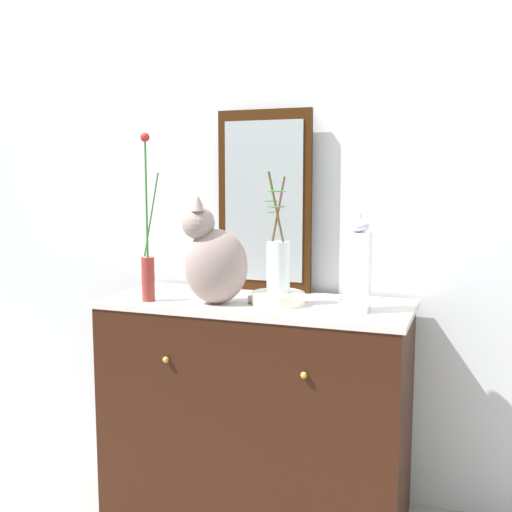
{
  "coord_description": "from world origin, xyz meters",
  "views": [
    {
      "loc": [
        0.8,
        -2.23,
        1.37
      ],
      "look_at": [
        0.0,
        0.0,
        1.07
      ],
      "focal_mm": 42.65,
      "sensor_mm": 36.0,
      "label": 1
    }
  ],
  "objects_px": {
    "bowl_porcelain": "(278,298)",
    "jar_lidded_porcelain": "(358,266)",
    "mirror_leaning": "(264,201)",
    "vase_slim_green": "(148,262)",
    "vase_glass_clear": "(278,262)",
    "sideboard": "(256,408)",
    "cat_sitting": "(214,260)"
  },
  "relations": [
    {
      "from": "sideboard",
      "to": "mirror_leaning",
      "type": "distance_m",
      "value": 0.86
    },
    {
      "from": "sideboard",
      "to": "jar_lidded_porcelain",
      "type": "height_order",
      "value": "jar_lidded_porcelain"
    },
    {
      "from": "mirror_leaning",
      "to": "bowl_porcelain",
      "type": "xyz_separation_m",
      "value": [
        0.15,
        -0.27,
        -0.36
      ]
    },
    {
      "from": "sideboard",
      "to": "jar_lidded_porcelain",
      "type": "xyz_separation_m",
      "value": [
        0.41,
        -0.05,
        0.61
      ]
    },
    {
      "from": "cat_sitting",
      "to": "bowl_porcelain",
      "type": "bearing_deg",
      "value": 16.22
    },
    {
      "from": "mirror_leaning",
      "to": "vase_slim_green",
      "type": "distance_m",
      "value": 0.57
    },
    {
      "from": "sideboard",
      "to": "jar_lidded_porcelain",
      "type": "distance_m",
      "value": 0.74
    },
    {
      "from": "vase_slim_green",
      "to": "vase_glass_clear",
      "type": "distance_m",
      "value": 0.52
    },
    {
      "from": "bowl_porcelain",
      "to": "jar_lidded_porcelain",
      "type": "relative_size",
      "value": 0.56
    },
    {
      "from": "mirror_leaning",
      "to": "vase_slim_green",
      "type": "bearing_deg",
      "value": -133.42
    },
    {
      "from": "bowl_porcelain",
      "to": "vase_glass_clear",
      "type": "xyz_separation_m",
      "value": [
        -0.0,
        -0.0,
        0.14
      ]
    },
    {
      "from": "cat_sitting",
      "to": "vase_slim_green",
      "type": "height_order",
      "value": "vase_slim_green"
    },
    {
      "from": "vase_glass_clear",
      "to": "mirror_leaning",
      "type": "bearing_deg",
      "value": 119.11
    },
    {
      "from": "bowl_porcelain",
      "to": "mirror_leaning",
      "type": "bearing_deg",
      "value": 119.29
    },
    {
      "from": "sideboard",
      "to": "vase_glass_clear",
      "type": "bearing_deg",
      "value": -20.18
    },
    {
      "from": "sideboard",
      "to": "vase_slim_green",
      "type": "bearing_deg",
      "value": -159.78
    },
    {
      "from": "bowl_porcelain",
      "to": "jar_lidded_porcelain",
      "type": "distance_m",
      "value": 0.34
    },
    {
      "from": "jar_lidded_porcelain",
      "to": "vase_glass_clear",
      "type": "bearing_deg",
      "value": 177.41
    },
    {
      "from": "mirror_leaning",
      "to": "vase_slim_green",
      "type": "relative_size",
      "value": 1.17
    },
    {
      "from": "mirror_leaning",
      "to": "vase_slim_green",
      "type": "height_order",
      "value": "mirror_leaning"
    },
    {
      "from": "bowl_porcelain",
      "to": "vase_glass_clear",
      "type": "height_order",
      "value": "vase_glass_clear"
    },
    {
      "from": "mirror_leaning",
      "to": "vase_glass_clear",
      "type": "height_order",
      "value": "mirror_leaning"
    },
    {
      "from": "bowl_porcelain",
      "to": "jar_lidded_porcelain",
      "type": "height_order",
      "value": "jar_lidded_porcelain"
    },
    {
      "from": "mirror_leaning",
      "to": "jar_lidded_porcelain",
      "type": "xyz_separation_m",
      "value": [
        0.46,
        -0.28,
        -0.22
      ]
    },
    {
      "from": "sideboard",
      "to": "mirror_leaning",
      "type": "xyz_separation_m",
      "value": [
        -0.04,
        0.23,
        0.83
      ]
    },
    {
      "from": "vase_slim_green",
      "to": "sideboard",
      "type": "bearing_deg",
      "value": 20.22
    },
    {
      "from": "mirror_leaning",
      "to": "vase_slim_green",
      "type": "xyz_separation_m",
      "value": [
        -0.36,
        -0.38,
        -0.23
      ]
    },
    {
      "from": "sideboard",
      "to": "bowl_porcelain",
      "type": "relative_size",
      "value": 5.97
    },
    {
      "from": "bowl_porcelain",
      "to": "vase_glass_clear",
      "type": "distance_m",
      "value": 0.14
    },
    {
      "from": "vase_slim_green",
      "to": "mirror_leaning",
      "type": "bearing_deg",
      "value": 46.58
    },
    {
      "from": "vase_glass_clear",
      "to": "jar_lidded_porcelain",
      "type": "xyz_separation_m",
      "value": [
        0.31,
        -0.01,
        0.0
      ]
    },
    {
      "from": "vase_glass_clear",
      "to": "jar_lidded_porcelain",
      "type": "distance_m",
      "value": 0.31
    }
  ]
}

